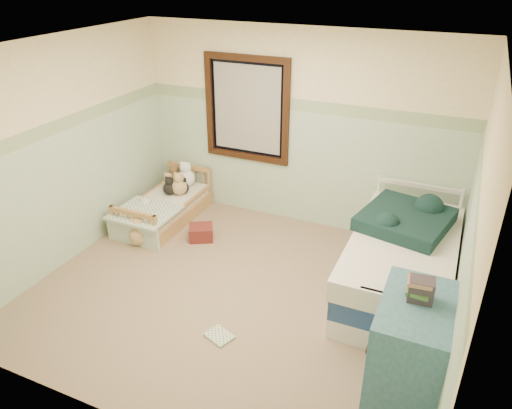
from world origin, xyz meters
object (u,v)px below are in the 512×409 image
at_px(plush_floor_cream, 147,215).
at_px(floor_book, 219,336).
at_px(twin_bed_frame, 398,284).
at_px(dresser, 410,348).
at_px(plush_floor_tan, 139,235).
at_px(red_pillow, 201,233).
at_px(toddler_bed_frame, 165,214).

xyz_separation_m(plush_floor_cream, floor_book, (1.90, -1.55, -0.11)).
xyz_separation_m(plush_floor_cream, twin_bed_frame, (3.31, -0.18, -0.02)).
distance_m(dresser, floor_book, 1.73).
relative_size(plush_floor_cream, plush_floor_tan, 1.01).
distance_m(plush_floor_cream, twin_bed_frame, 3.31).
bearing_deg(dresser, plush_floor_cream, 157.78).
height_order(plush_floor_cream, red_pillow, plush_floor_cream).
distance_m(toddler_bed_frame, plush_floor_cream, 0.25).
bearing_deg(floor_book, toddler_bed_frame, 155.53).
xyz_separation_m(toddler_bed_frame, floor_book, (1.74, -1.74, -0.08)).
relative_size(plush_floor_tan, dresser, 0.29).
relative_size(plush_floor_cream, dresser, 0.29).
bearing_deg(dresser, toddler_bed_frame, 154.21).
xyz_separation_m(plush_floor_tan, dresser, (3.35, -0.98, 0.31)).
bearing_deg(toddler_bed_frame, dresser, -25.79).
relative_size(plush_floor_cream, twin_bed_frame, 0.13).
bearing_deg(red_pillow, toddler_bed_frame, 160.25).
height_order(toddler_bed_frame, twin_bed_frame, twin_bed_frame).
bearing_deg(plush_floor_tan, plush_floor_cream, 115.09).
relative_size(toddler_bed_frame, floor_book, 5.55).
distance_m(toddler_bed_frame, twin_bed_frame, 3.17).
bearing_deg(twin_bed_frame, toddler_bed_frame, 173.32).
height_order(plush_floor_cream, floor_book, plush_floor_cream).
distance_m(plush_floor_cream, plush_floor_tan, 0.53).
relative_size(plush_floor_tan, floor_book, 1.00).
bearing_deg(plush_floor_cream, floor_book, -39.20).
bearing_deg(floor_book, red_pillow, 145.54).
relative_size(twin_bed_frame, red_pillow, 6.74).
bearing_deg(plush_floor_tan, floor_book, -32.60).
height_order(plush_floor_cream, plush_floor_tan, plush_floor_cream).
xyz_separation_m(plush_floor_cream, plush_floor_tan, (0.22, -0.48, -0.00)).
bearing_deg(plush_floor_cream, dresser, -22.22).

